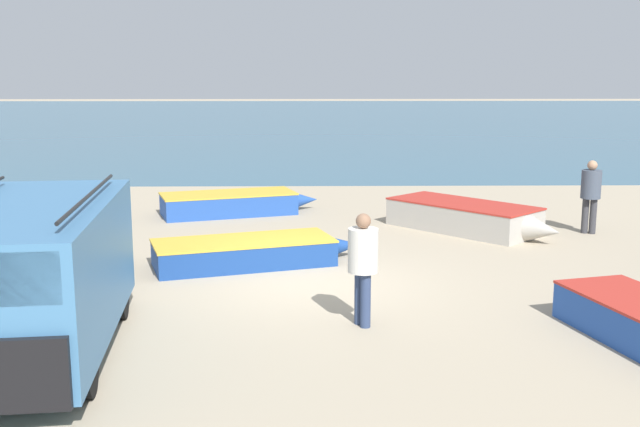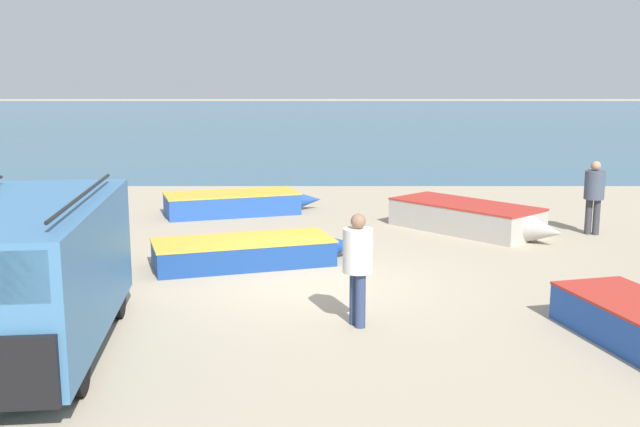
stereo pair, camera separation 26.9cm
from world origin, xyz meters
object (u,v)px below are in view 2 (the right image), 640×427
fisherman_1 (595,191)px  fisherman_0 (358,259)px  fisherman_2 (55,232)px  parked_van (25,272)px  fishing_rowboat_0 (237,203)px  fishing_rowboat_5 (250,252)px  fishing_rowboat_1 (471,218)px

fisherman_1 → fisherman_0: bearing=161.2°
fisherman_1 → fisherman_2: (-11.27, -4.23, -0.10)m
parked_van → fishing_rowboat_0: 10.59m
fishing_rowboat_0 → fisherman_0: 9.70m
fishing_rowboat_0 → fisherman_2: fisherman_2 is taller
fishing_rowboat_5 → fisherman_1: fisherman_1 is taller
fishing_rowboat_0 → fishing_rowboat_1: fishing_rowboat_1 is taller
fisherman_0 → fisherman_2: (-5.36, 2.33, -0.08)m
fishing_rowboat_0 → fisherman_1: fisherman_1 is taller
fishing_rowboat_1 → fisherman_2: 9.61m
fisherman_1 → fishing_rowboat_1: bearing=106.5°
fishing_rowboat_0 → fisherman_1: bearing=-34.7°
parked_van → fisherman_1: 12.99m
fishing_rowboat_1 → fisherman_0: size_ratio=2.27×
fisherman_0 → fisherman_2: 5.85m
fishing_rowboat_0 → fishing_rowboat_5: bearing=-98.9°
fishing_rowboat_5 → parked_van: bearing=-134.8°
fisherman_0 → fishing_rowboat_0: bearing=-99.7°
fishing_rowboat_5 → fisherman_1: 8.42m
fishing_rowboat_0 → parked_van: bearing=-116.9°
fisherman_2 → parked_van: bearing=53.1°
fisherman_0 → parked_van: bearing=-12.2°
fishing_rowboat_5 → fisherman_0: size_ratio=2.52×
parked_van → fishing_rowboat_0: size_ratio=1.13×
fishing_rowboat_0 → fisherman_0: (2.84, -9.24, 0.74)m
fishing_rowboat_0 → fishing_rowboat_1: 6.36m
parked_van → fisherman_0: bearing=98.6°
fishing_rowboat_1 → fisherman_2: size_ratio=2.47×
fisherman_1 → fisherman_2: size_ratio=1.10×
fishing_rowboat_1 → fisherman_1: (2.83, -0.33, 0.71)m
fisherman_2 → fishing_rowboat_1: bearing=158.1°
parked_van → fisherman_2: bearing=-172.6°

